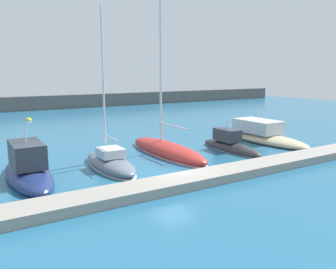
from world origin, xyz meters
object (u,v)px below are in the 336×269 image
object	(u,v)px
sailboat_slate_third	(110,162)
motorboat_navy_second	(28,169)
mooring_buoy_yellow	(29,120)
motorboat_charcoal_fifth	(230,146)
mooring_buoy_red	(29,144)
motorboat_sand_sixth	(263,135)
sailboat_red_fourth	(167,148)

from	to	relation	value
sailboat_slate_third	motorboat_navy_second	bearing A→B (deg)	89.43
motorboat_navy_second	mooring_buoy_yellow	xyz separation A→B (m)	(5.00, 26.65, -0.61)
motorboat_navy_second	motorboat_charcoal_fifth	world-z (taller)	motorboat_navy_second
mooring_buoy_red	mooring_buoy_yellow	bearing A→B (deg)	79.59
sailboat_slate_third	mooring_buoy_red	world-z (taller)	sailboat_slate_third
motorboat_sand_sixth	mooring_buoy_red	size ratio (longest dim) A/B	18.15
mooring_buoy_red	mooring_buoy_yellow	distance (m)	16.05
motorboat_charcoal_fifth	mooring_buoy_yellow	world-z (taller)	motorboat_charcoal_fifth
motorboat_sand_sixth	mooring_buoy_yellow	bearing A→B (deg)	31.15
motorboat_navy_second	sailboat_slate_third	size ratio (longest dim) A/B	0.74
sailboat_slate_third	mooring_buoy_red	bearing A→B (deg)	16.78
sailboat_red_fourth	mooring_buoy_yellow	world-z (taller)	sailboat_red_fourth
sailboat_red_fourth	motorboat_charcoal_fifth	xyz separation A→B (m)	(5.00, -1.64, -0.11)
sailboat_slate_third	mooring_buoy_yellow	world-z (taller)	sailboat_slate_third
motorboat_sand_sixth	mooring_buoy_yellow	size ratio (longest dim) A/B	12.78
mooring_buoy_red	motorboat_charcoal_fifth	bearing A→B (deg)	-40.80
sailboat_slate_third	motorboat_sand_sixth	size ratio (longest dim) A/B	1.14
mooring_buoy_red	mooring_buoy_yellow	size ratio (longest dim) A/B	0.70
sailboat_slate_third	mooring_buoy_red	distance (m)	11.47
motorboat_charcoal_fifth	mooring_buoy_red	xyz separation A→B (m)	(-13.17, 11.37, -0.36)
mooring_buoy_red	sailboat_slate_third	bearing A→B (deg)	-75.00
mooring_buoy_yellow	motorboat_navy_second	bearing A→B (deg)	-100.63
motorboat_charcoal_fifth	mooring_buoy_yellow	xyz separation A→B (m)	(-10.27, 27.15, -0.36)
mooring_buoy_yellow	sailboat_slate_third	bearing A→B (deg)	-89.86
motorboat_charcoal_fifth	mooring_buoy_red	bearing A→B (deg)	50.61
sailboat_red_fourth	motorboat_charcoal_fifth	distance (m)	5.26
motorboat_navy_second	sailboat_red_fourth	distance (m)	10.34
motorboat_navy_second	sailboat_slate_third	xyz separation A→B (m)	(5.07, -0.21, -0.24)
motorboat_navy_second	sailboat_red_fourth	size ratio (longest dim) A/B	0.37
sailboat_slate_third	motorboat_sand_sixth	bearing A→B (deg)	-84.56
sailboat_red_fourth	mooring_buoy_red	distance (m)	12.71
motorboat_sand_sixth	mooring_buoy_yellow	distance (m)	30.10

